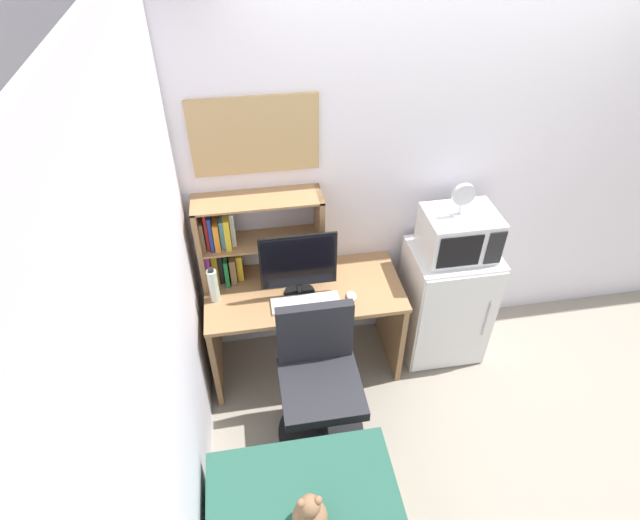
{
  "coord_description": "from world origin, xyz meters",
  "views": [
    {
      "loc": [
        -1.22,
        -2.71,
        2.95
      ],
      "look_at": [
        -0.82,
        -0.33,
        0.98
      ],
      "focal_mm": 28.84,
      "sensor_mm": 36.0,
      "label": 1
    }
  ],
  "objects_px": {
    "computer_mouse": "(351,296)",
    "teddy_bear": "(310,514)",
    "desk_chair": "(319,387)",
    "hutch_bookshelf": "(240,239)",
    "microwave": "(459,234)",
    "wall_corkboard": "(255,136)",
    "mini_fridge": "(445,302)",
    "desk_fan": "(463,199)",
    "keyboard": "(306,303)",
    "monitor": "(299,265)",
    "water_bottle": "(213,285)"
  },
  "relations": [
    {
      "from": "water_bottle",
      "to": "desk_fan",
      "type": "distance_m",
      "value": 1.59
    },
    {
      "from": "water_bottle",
      "to": "desk_chair",
      "type": "height_order",
      "value": "water_bottle"
    },
    {
      "from": "desk_fan",
      "to": "teddy_bear",
      "type": "distance_m",
      "value": 1.91
    },
    {
      "from": "computer_mouse",
      "to": "teddy_bear",
      "type": "relative_size",
      "value": 0.38
    },
    {
      "from": "mini_fridge",
      "to": "desk_fan",
      "type": "height_order",
      "value": "desk_fan"
    },
    {
      "from": "keyboard",
      "to": "teddy_bear",
      "type": "height_order",
      "value": "teddy_bear"
    },
    {
      "from": "computer_mouse",
      "to": "teddy_bear",
      "type": "xyz_separation_m",
      "value": [
        -0.45,
        -1.23,
        -0.13
      ]
    },
    {
      "from": "mini_fridge",
      "to": "wall_corkboard",
      "type": "xyz_separation_m",
      "value": [
        -1.21,
        0.27,
        1.22
      ]
    },
    {
      "from": "keyboard",
      "to": "desk_fan",
      "type": "distance_m",
      "value": 1.14
    },
    {
      "from": "wall_corkboard",
      "to": "mini_fridge",
      "type": "bearing_deg",
      "value": -12.74
    },
    {
      "from": "desk_chair",
      "to": "hutch_bookshelf",
      "type": "bearing_deg",
      "value": 118.03
    },
    {
      "from": "water_bottle",
      "to": "desk_fan",
      "type": "height_order",
      "value": "desk_fan"
    },
    {
      "from": "keyboard",
      "to": "wall_corkboard",
      "type": "distance_m",
      "value": 1.04
    },
    {
      "from": "desk_chair",
      "to": "wall_corkboard",
      "type": "bearing_deg",
      "value": 105.91
    },
    {
      "from": "wall_corkboard",
      "to": "computer_mouse",
      "type": "bearing_deg",
      "value": -39.57
    },
    {
      "from": "computer_mouse",
      "to": "teddy_bear",
      "type": "bearing_deg",
      "value": -110.13
    },
    {
      "from": "keyboard",
      "to": "desk_chair",
      "type": "bearing_deg",
      "value": -86.75
    },
    {
      "from": "keyboard",
      "to": "desk_chair",
      "type": "xyz_separation_m",
      "value": [
        0.02,
        -0.39,
        -0.34
      ]
    },
    {
      "from": "water_bottle",
      "to": "desk_fan",
      "type": "relative_size",
      "value": 1.14
    },
    {
      "from": "hutch_bookshelf",
      "to": "keyboard",
      "type": "bearing_deg",
      "value": -42.51
    },
    {
      "from": "desk_fan",
      "to": "desk_chair",
      "type": "height_order",
      "value": "desk_fan"
    },
    {
      "from": "desk_chair",
      "to": "wall_corkboard",
      "type": "xyz_separation_m",
      "value": [
        -0.23,
        0.81,
        1.27
      ]
    },
    {
      "from": "desk_chair",
      "to": "monitor",
      "type": "bearing_deg",
      "value": 95.42
    },
    {
      "from": "monitor",
      "to": "computer_mouse",
      "type": "bearing_deg",
      "value": -15.28
    },
    {
      "from": "hutch_bookshelf",
      "to": "microwave",
      "type": "bearing_deg",
      "value": -7.28
    },
    {
      "from": "computer_mouse",
      "to": "desk_chair",
      "type": "relative_size",
      "value": 0.1
    },
    {
      "from": "hutch_bookshelf",
      "to": "microwave",
      "type": "height_order",
      "value": "hutch_bookshelf"
    },
    {
      "from": "teddy_bear",
      "to": "desk_chair",
      "type": "bearing_deg",
      "value": 77.73
    },
    {
      "from": "computer_mouse",
      "to": "microwave",
      "type": "relative_size",
      "value": 0.21
    },
    {
      "from": "monitor",
      "to": "desk_fan",
      "type": "height_order",
      "value": "desk_fan"
    },
    {
      "from": "wall_corkboard",
      "to": "hutch_bookshelf",
      "type": "bearing_deg",
      "value": -146.77
    },
    {
      "from": "monitor",
      "to": "teddy_bear",
      "type": "bearing_deg",
      "value": -95.88
    },
    {
      "from": "water_bottle",
      "to": "desk_fan",
      "type": "xyz_separation_m",
      "value": [
        1.53,
        0.01,
        0.46
      ]
    },
    {
      "from": "monitor",
      "to": "water_bottle",
      "type": "bearing_deg",
      "value": 175.78
    },
    {
      "from": "mini_fridge",
      "to": "teddy_bear",
      "type": "height_order",
      "value": "mini_fridge"
    },
    {
      "from": "desk_chair",
      "to": "mini_fridge",
      "type": "bearing_deg",
      "value": 28.64
    },
    {
      "from": "desk_chair",
      "to": "microwave",
      "type": "bearing_deg",
      "value": 28.78
    },
    {
      "from": "teddy_bear",
      "to": "desk_fan",
      "type": "bearing_deg",
      "value": 50.31
    },
    {
      "from": "keyboard",
      "to": "desk_fan",
      "type": "bearing_deg",
      "value": 8.67
    },
    {
      "from": "desk_chair",
      "to": "teddy_bear",
      "type": "height_order",
      "value": "desk_chair"
    },
    {
      "from": "microwave",
      "to": "teddy_bear",
      "type": "xyz_separation_m",
      "value": [
        -1.17,
        -1.38,
        -0.42
      ]
    },
    {
      "from": "monitor",
      "to": "keyboard",
      "type": "height_order",
      "value": "monitor"
    },
    {
      "from": "hutch_bookshelf",
      "to": "monitor",
      "type": "distance_m",
      "value": 0.41
    },
    {
      "from": "desk_fan",
      "to": "wall_corkboard",
      "type": "relative_size",
      "value": 0.3
    },
    {
      "from": "monitor",
      "to": "microwave",
      "type": "bearing_deg",
      "value": 3.13
    },
    {
      "from": "monitor",
      "to": "wall_corkboard",
      "type": "distance_m",
      "value": 0.79
    },
    {
      "from": "desk_fan",
      "to": "wall_corkboard",
      "type": "bearing_deg",
      "value": 166.87
    },
    {
      "from": "keyboard",
      "to": "water_bottle",
      "type": "height_order",
      "value": "water_bottle"
    },
    {
      "from": "hutch_bookshelf",
      "to": "desk_chair",
      "type": "bearing_deg",
      "value": -61.97
    },
    {
      "from": "teddy_bear",
      "to": "wall_corkboard",
      "type": "xyz_separation_m",
      "value": [
        -0.05,
        1.65,
        1.05
      ]
    }
  ]
}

